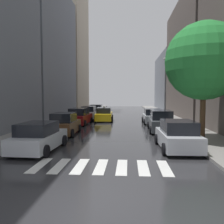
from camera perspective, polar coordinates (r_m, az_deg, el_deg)
ground_plane at (r=30.48m, az=1.86°, el=-1.73°), size 28.00×72.00×0.04m
sidewalk_left at (r=31.40m, az=-10.08°, el=-1.44°), size 3.00×72.00×0.15m
sidewalk_right at (r=30.91m, az=13.99°, el=-1.59°), size 3.00×72.00×0.15m
crosswalk_stripes at (r=10.24m, az=-2.73°, el=-13.24°), size 5.85×2.20×0.01m
building_left_mid at (r=35.17m, az=-16.75°, el=13.96°), size 6.00×15.72×18.41m
building_left_far at (r=49.89m, az=-10.47°, el=14.76°), size 6.00×12.11×24.75m
building_right_mid at (r=35.74m, az=20.46°, el=11.93°), size 6.00×17.93×16.20m
building_right_far at (r=53.53m, az=14.77°, el=7.05°), size 6.00×18.55×11.95m
parked_car_left_nearest at (r=13.46m, az=-17.55°, el=-5.98°), size 2.23×4.29×1.59m
parked_car_left_second at (r=18.48m, az=-11.61°, el=-3.02°), size 2.01×4.02×1.72m
parked_car_left_third at (r=24.65m, az=-8.01°, el=-1.19°), size 2.21×4.68×1.75m
parked_car_left_fourth at (r=30.37m, az=-5.71°, el=-0.24°), size 2.07×4.35×1.69m
parked_car_left_fifth at (r=35.86m, az=-3.90°, el=0.42°), size 2.21×4.50×1.68m
parked_car_right_nearest at (r=13.61m, az=15.83°, el=-5.70°), size 2.19×4.21×1.66m
parked_car_right_second at (r=20.11m, az=11.92°, el=-2.33°), size 2.18×4.74×1.82m
parked_car_right_third at (r=25.67m, az=9.95°, el=-1.13°), size 2.19×4.06×1.62m
taxi_midroad at (r=27.74m, az=-1.96°, el=-0.67°), size 2.20×4.48×1.81m
pedestrian_foreground at (r=20.56m, az=21.33°, el=-1.84°), size 0.36×0.36×1.69m
street_tree_right at (r=16.73m, az=21.69°, el=11.49°), size 5.11×5.11×7.71m
lamp_post_right at (r=28.64m, az=12.96°, el=6.62°), size 0.60×0.28×7.39m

